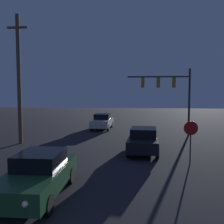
# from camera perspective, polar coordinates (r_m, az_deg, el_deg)

# --- Properties ---
(car_near) EXTENTS (1.90, 4.63, 1.60)m
(car_near) POSITION_cam_1_polar(r_m,az_deg,el_deg) (9.83, -16.39, -13.50)
(car_near) COLOR #1E4728
(car_near) RESTS_ON ground_plane
(car_mid) EXTENTS (2.17, 4.73, 1.60)m
(car_mid) POSITION_cam_1_polar(r_m,az_deg,el_deg) (16.12, 7.21, -6.33)
(car_mid) COLOR black
(car_mid) RESTS_ON ground_plane
(car_far) EXTENTS (2.04, 4.69, 1.60)m
(car_far) POSITION_cam_1_polar(r_m,az_deg,el_deg) (26.32, -2.25, -2.13)
(car_far) COLOR beige
(car_far) RESTS_ON ground_plane
(traffic_signal_mast) EXTENTS (5.54, 0.30, 5.93)m
(traffic_signal_mast) POSITION_cam_1_polar(r_m,az_deg,el_deg) (22.76, 13.23, 5.05)
(traffic_signal_mast) COLOR #2D2D2D
(traffic_signal_mast) RESTS_ON ground_plane
(stop_sign) EXTENTS (0.75, 0.07, 2.30)m
(stop_sign) POSITION_cam_1_polar(r_m,az_deg,el_deg) (13.95, 17.54, -4.82)
(stop_sign) COLOR #2D2D2D
(stop_sign) RESTS_ON ground_plane
(utility_pole) EXTENTS (1.52, 0.28, 9.49)m
(utility_pole) POSITION_cam_1_polar(r_m,az_deg,el_deg) (19.82, -20.52, 7.30)
(utility_pole) COLOR brown
(utility_pole) RESTS_ON ground_plane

